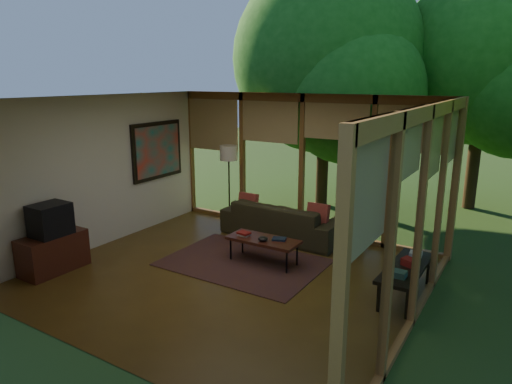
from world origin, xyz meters
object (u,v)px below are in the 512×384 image
Objects in this scene: television at (50,220)px; floor_lamp at (229,157)px; side_console at (399,268)px; coffee_table at (263,240)px; media_cabinet at (53,253)px; sofa at (283,220)px.

television is 3.63m from floor_lamp.
side_console is at bearing -20.36° from floor_lamp.
side_console reaches higher than coffee_table.
media_cabinet is 3.34m from coffee_table.
television is 0.46× the size of coffee_table.
media_cabinet is at bearing 180.00° from television.
television is at bearing 56.67° from sofa.
sofa reaches higher than media_cabinet.
coffee_table is 0.86× the size of side_console.
floor_lamp reaches higher than media_cabinet.
sofa is at bearing 54.86° from television.
coffee_table is (2.65, 2.01, -0.46)m from television.
side_console is at bearing 0.10° from coffee_table.
media_cabinet is 1.82× the size of television.
side_console is (2.54, -1.27, 0.07)m from sofa.
side_console is (2.20, 0.00, 0.02)m from coffee_table.
side_console is (4.85, 2.01, -0.44)m from television.
sofa reaches higher than side_console.
media_cabinet is 0.55m from television.
sofa is 4.23× the size of television.
television is at bearing -105.44° from floor_lamp.
television reaches higher than side_console.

